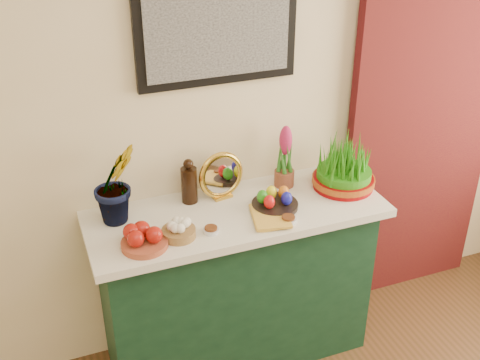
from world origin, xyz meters
The scene contains 13 objects.
sideboard centered at (0.10, 2.00, 0.42)m, with size 1.30×0.45×0.85m, color #153A23.
tablecloth centered at (0.10, 2.00, 0.87)m, with size 1.40×0.55×0.04m, color silver.
hyacinth_green centered at (-0.43, 2.11, 1.14)m, with size 0.25×0.21×0.50m, color #307C26.
apple_bowl centered at (-0.37, 1.86, 0.93)m, with size 0.23×0.23×0.10m.
garlic_basket centered at (-0.22, 1.88, 0.92)m, with size 0.17×0.17×0.08m.
vinegar_cruet centered at (-0.08, 2.15, 0.99)m, with size 0.08×0.08×0.22m.
mirror centered at (0.07, 2.14, 1.00)m, with size 0.24×0.09×0.23m.
book centered at (0.13, 1.89, 0.90)m, with size 0.15×0.22×0.03m, color gold.
spice_dish_left centered at (-0.08, 1.86, 0.90)m, with size 0.07×0.07×0.03m.
spice_dish_right centered at (0.28, 1.82, 0.90)m, with size 0.07×0.07×0.03m.
egg_plate centered at (0.27, 1.96, 0.92)m, with size 0.23×0.23×0.09m.
hyacinth_pink centered at (0.40, 2.13, 1.03)m, with size 0.10×0.10×0.32m.
wheatgrass_sabzeh centered at (0.67, 2.01, 1.00)m, with size 0.31×0.31×0.25m.
Camera 1 is at (-0.74, -0.23, 2.37)m, focal length 45.00 mm.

